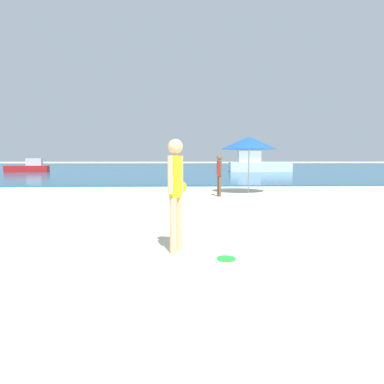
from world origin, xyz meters
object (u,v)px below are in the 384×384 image
at_px(boat_far, 29,167).
at_px(person_standing, 176,188).
at_px(person_distant, 219,173).
at_px(beach_ball, 182,186).
at_px(frisbee, 226,259).
at_px(beach_umbrella, 249,143).
at_px(boat_near, 257,165).

bearing_deg(boat_far, person_standing, 108.23).
relative_size(person_distant, beach_ball, 3.69).
xyz_separation_m(frisbee, beach_ball, (-0.58, 10.25, 0.19)).
height_order(person_distant, boat_far, person_distant).
xyz_separation_m(beach_ball, beach_umbrella, (2.68, -0.80, 1.80)).
xyz_separation_m(person_standing, boat_far, (-13.62, 27.88, -0.49)).
height_order(frisbee, beach_ball, beach_ball).
height_order(person_standing, boat_near, boat_near).
distance_m(boat_near, boat_far, 20.84).
xyz_separation_m(person_distant, boat_far, (-15.12, 20.12, -0.37)).
xyz_separation_m(person_distant, boat_near, (5.71, 20.04, -0.15)).
relative_size(person_standing, boat_near, 0.31).
relative_size(frisbee, boat_far, 0.07).
bearing_deg(frisbee, person_distant, 84.53).
distance_m(frisbee, boat_near, 28.98).
xyz_separation_m(boat_near, boat_far, (-20.83, 0.09, -0.23)).
bearing_deg(boat_near, person_standing, -103.30).
bearing_deg(beach_ball, beach_umbrella, -16.62).
xyz_separation_m(person_standing, beach_ball, (0.14, 9.81, -0.77)).
height_order(person_distant, beach_umbrella, beach_umbrella).
height_order(boat_far, beach_ball, boat_far).
height_order(frisbee, beach_umbrella, beach_umbrella).
distance_m(frisbee, person_distant, 8.27).
relative_size(boat_near, beach_umbrella, 2.49).
height_order(frisbee, person_distant, person_distant).
bearing_deg(boat_near, beach_ball, -110.22).
bearing_deg(person_standing, beach_umbrella, -168.94).
height_order(frisbee, boat_near, boat_near).
distance_m(person_standing, person_distant, 7.90).
xyz_separation_m(frisbee, boat_far, (-14.34, 28.32, 0.48)).
relative_size(person_distant, boat_near, 0.27).
bearing_deg(beach_ball, frisbee, -86.78).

